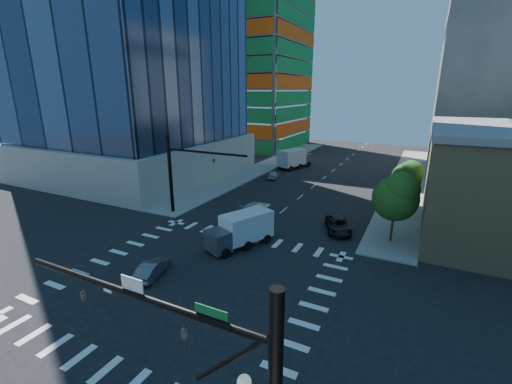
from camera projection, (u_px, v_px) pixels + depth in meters
The scene contains 14 objects.
ground at pixel (194, 282), 25.79m from camera, with size 160.00×160.00×0.00m, color black.
road_markings at pixel (194, 282), 25.79m from camera, with size 20.00×20.00×0.01m, color silver.
sidewalk_ne at pixel (408, 180), 54.79m from camera, with size 5.00×60.00×0.15m, color gray.
sidewalk_nw at pixel (266, 166), 65.45m from camera, with size 5.00×60.00×0.15m, color gray.
construction_building at pixel (249, 45), 83.67m from camera, with size 25.16×34.50×70.60m.
signal_mast_nw at pixel (180, 168), 38.37m from camera, with size 10.20×0.40×9.00m.
tree_south at pixel (397, 196), 31.02m from camera, with size 4.16×4.16×6.82m.
tree_north at pixel (408, 175), 41.39m from camera, with size 3.54×3.52×5.78m.
car_nb_far at pixel (338, 225), 34.87m from camera, with size 2.25×4.87×1.35m, color black.
car_sb_near at pixel (257, 207), 40.37m from camera, with size 1.78×4.39×1.27m, color white.
car_sb_mid at pixel (273, 174), 56.11m from camera, with size 1.62×4.02×1.37m, color #AAAEB1.
car_sb_cross at pixel (153, 269), 26.42m from camera, with size 1.33×3.82×1.26m, color #55565B.
box_truck_near at pixel (238, 233), 31.26m from camera, with size 4.67×6.35×3.06m.
box_truck_far at pixel (295, 160), 63.54m from camera, with size 4.77×7.25×3.51m.
Camera 1 is at (14.32, -18.35, 13.83)m, focal length 24.00 mm.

